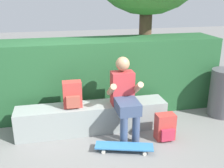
% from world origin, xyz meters
% --- Properties ---
extents(ground_plane, '(24.00, 24.00, 0.00)m').
position_xyz_m(ground_plane, '(0.00, 0.00, 0.00)').
color(ground_plane, slate).
extents(bench_main, '(2.34, 0.41, 0.44)m').
position_xyz_m(bench_main, '(0.00, 0.39, 0.22)').
color(bench_main, gray).
rests_on(bench_main, ground).
extents(person_skater, '(0.49, 0.62, 1.19)m').
position_xyz_m(person_skater, '(0.46, 0.18, 0.64)').
color(person_skater, '#B73338').
rests_on(person_skater, ground).
extents(skateboard_near_person, '(0.82, 0.42, 0.09)m').
position_xyz_m(skateboard_near_person, '(0.33, -0.31, 0.07)').
color(skateboard_near_person, teal).
rests_on(skateboard_near_person, ground).
extents(backpack_on_bench, '(0.28, 0.23, 0.40)m').
position_xyz_m(backpack_on_bench, '(-0.30, 0.38, 0.63)').
color(backpack_on_bench, '#B23833').
rests_on(backpack_on_bench, bench_main).
extents(backpack_on_ground, '(0.28, 0.23, 0.40)m').
position_xyz_m(backpack_on_ground, '(1.01, -0.12, 0.19)').
color(backpack_on_ground, '#B23833').
rests_on(backpack_on_ground, ground).
extents(hedge_row, '(4.97, 0.78, 1.31)m').
position_xyz_m(hedge_row, '(-0.08, 1.16, 0.66)').
color(hedge_row, '#21512B').
rests_on(hedge_row, ground).
extents(trash_bin, '(0.47, 0.47, 0.84)m').
position_xyz_m(trash_bin, '(2.32, 0.44, 0.42)').
color(trash_bin, '#4C4C51').
rests_on(trash_bin, ground).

